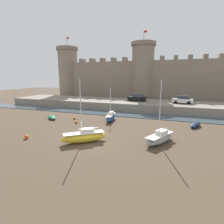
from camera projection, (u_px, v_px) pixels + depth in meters
The scene contains 14 objects.
ground_plane at pixel (90, 141), 20.00m from camera, with size 160.00×160.00×0.00m, color #4C3D2D.
water_channel at pixel (125, 114), 34.12m from camera, with size 80.00×4.50×0.10m, color #3D4C56.
quay_road at pixel (133, 105), 40.66m from camera, with size 61.41×10.00×1.72m, color gray.
castle at pixel (142, 77), 50.20m from camera, with size 56.31×6.91×19.65m.
rowboat_foreground_left at pixel (195, 125), 25.61m from camera, with size 2.20×3.31×0.69m.
sailboat_foreground_right at pixel (84, 137), 19.62m from camera, with size 4.81×4.14×7.05m.
rowboat_foreground_centre at pixel (52, 117), 30.47m from camera, with size 2.93×2.67×0.61m.
sailboat_midflat_right at pixel (111, 117), 29.14m from camera, with size 1.53×4.41×5.59m.
sailboat_midflat_centre at pixel (160, 138), 19.42m from camera, with size 3.38×4.87×6.98m.
mooring_buoy_near_channel at pixel (74, 118), 30.24m from camera, with size 0.51×0.51×0.51m, color orange.
mooring_buoy_near_shore at pixel (76, 122), 27.69m from camera, with size 0.45×0.45×0.45m, color orange.
mooring_buoy_off_centre at pixel (26, 137), 20.72m from camera, with size 0.49×0.49×0.49m, color #E04C1E.
car_quay_east at pixel (137, 98), 40.23m from camera, with size 4.15×1.98×1.62m.
car_quay_centre_west at pixel (183, 100), 36.76m from camera, with size 4.15×1.98×1.62m.
Camera 1 is at (8.65, -17.02, 7.29)m, focal length 28.00 mm.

